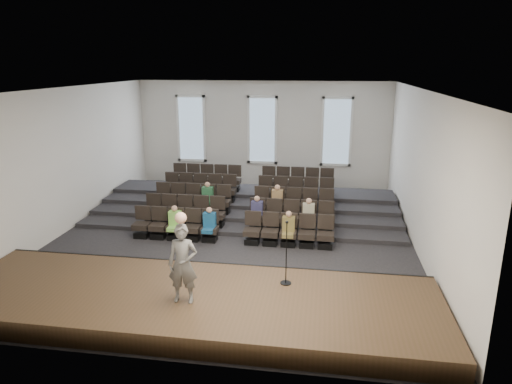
# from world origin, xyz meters

# --- Properties ---
(ground) EXTENTS (14.00, 14.00, 0.00)m
(ground) POSITION_xyz_m (0.00, 0.00, 0.00)
(ground) COLOR black
(ground) RESTS_ON ground
(ceiling) EXTENTS (12.00, 14.00, 0.02)m
(ceiling) POSITION_xyz_m (0.00, 0.00, 5.01)
(ceiling) COLOR white
(ceiling) RESTS_ON ground
(wall_back) EXTENTS (12.00, 0.04, 5.00)m
(wall_back) POSITION_xyz_m (0.00, 7.02, 2.50)
(wall_back) COLOR silver
(wall_back) RESTS_ON ground
(wall_front) EXTENTS (12.00, 0.04, 5.00)m
(wall_front) POSITION_xyz_m (0.00, -7.02, 2.50)
(wall_front) COLOR silver
(wall_front) RESTS_ON ground
(wall_left) EXTENTS (0.04, 14.00, 5.00)m
(wall_left) POSITION_xyz_m (-6.02, 0.00, 2.50)
(wall_left) COLOR silver
(wall_left) RESTS_ON ground
(wall_right) EXTENTS (0.04, 14.00, 5.00)m
(wall_right) POSITION_xyz_m (6.02, 0.00, 2.50)
(wall_right) COLOR silver
(wall_right) RESTS_ON ground
(stage) EXTENTS (11.80, 3.60, 0.50)m
(stage) POSITION_xyz_m (0.00, -5.10, 0.25)
(stage) COLOR #412C1B
(stage) RESTS_ON ground
(stage_lip) EXTENTS (11.80, 0.06, 0.52)m
(stage_lip) POSITION_xyz_m (0.00, -3.33, 0.25)
(stage_lip) COLOR black
(stage_lip) RESTS_ON ground
(risers) EXTENTS (11.80, 4.80, 0.60)m
(risers) POSITION_xyz_m (0.00, 3.17, 0.20)
(risers) COLOR black
(risers) RESTS_ON ground
(seating_rows) EXTENTS (6.80, 4.70, 1.67)m
(seating_rows) POSITION_xyz_m (-0.00, 1.54, 0.68)
(seating_rows) COLOR black
(seating_rows) RESTS_ON ground
(windows) EXTENTS (8.44, 0.10, 3.24)m
(windows) POSITION_xyz_m (0.00, 6.95, 2.70)
(windows) COLOR white
(windows) RESTS_ON wall_back
(audience) EXTENTS (4.85, 2.64, 1.10)m
(audience) POSITION_xyz_m (0.36, 0.30, 0.81)
(audience) COLOR #85D053
(audience) RESTS_ON seating_rows
(speaker) EXTENTS (0.70, 0.48, 1.86)m
(speaker) POSITION_xyz_m (-0.07, -5.47, 1.43)
(speaker) COLOR #575653
(speaker) RESTS_ON stage
(mic_stand) EXTENTS (0.28, 0.28, 1.65)m
(mic_stand) POSITION_xyz_m (2.16, -4.24, 0.99)
(mic_stand) COLOR black
(mic_stand) RESTS_ON stage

